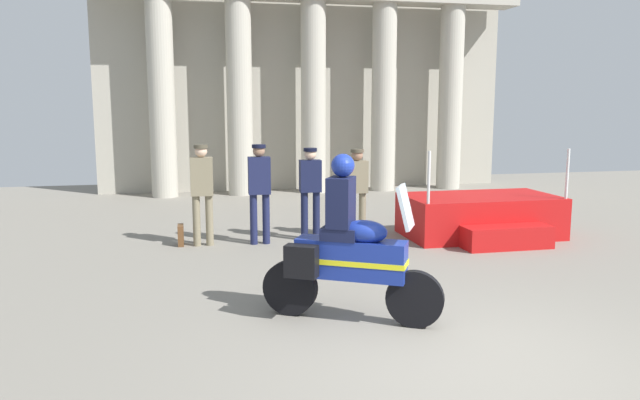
% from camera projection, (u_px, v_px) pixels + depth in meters
% --- Properties ---
extents(ground_plane, '(28.98, 28.98, 0.00)m').
position_uv_depth(ground_plane, '(463.00, 360.00, 5.85)').
color(ground_plane, gray).
extents(colonnade_backdrop, '(11.75, 1.53, 6.39)m').
position_uv_depth(colonnade_backdrop, '(310.00, 74.00, 17.13)').
color(colonnade_backdrop, '#A49F91').
rests_on(colonnade_backdrop, ground_plane).
extents(reviewing_stand, '(2.79, 2.03, 1.66)m').
position_uv_depth(reviewing_stand, '(482.00, 217.00, 11.27)').
color(reviewing_stand, '#B71414').
rests_on(reviewing_stand, ground_plane).
extents(officer_in_row_0, '(0.39, 0.24, 1.76)m').
position_uv_depth(officer_in_row_0, '(202.00, 187.00, 10.46)').
color(officer_in_row_0, '#7A7056').
rests_on(officer_in_row_0, ground_plane).
extents(officer_in_row_1, '(0.39, 0.24, 1.75)m').
position_uv_depth(officer_in_row_1, '(259.00, 186.00, 10.58)').
color(officer_in_row_1, '#191E42').
rests_on(officer_in_row_1, ground_plane).
extents(officer_in_row_2, '(0.39, 0.24, 1.67)m').
position_uv_depth(officer_in_row_2, '(310.00, 186.00, 10.90)').
color(officer_in_row_2, '#141938').
rests_on(officer_in_row_2, ground_plane).
extents(officer_in_row_3, '(0.39, 0.24, 1.64)m').
position_uv_depth(officer_in_row_3, '(357.00, 186.00, 11.11)').
color(officer_in_row_3, '#7A7056').
rests_on(officer_in_row_3, ground_plane).
extents(motorcycle_with_rider, '(1.88, 1.19, 1.90)m').
position_uv_depth(motorcycle_with_rider, '(345.00, 252.00, 6.82)').
color(motorcycle_with_rider, black).
rests_on(motorcycle_with_rider, ground_plane).
extents(briefcase_on_ground, '(0.10, 0.32, 0.36)m').
position_uv_depth(briefcase_on_ground, '(181.00, 235.00, 10.61)').
color(briefcase_on_ground, brown).
rests_on(briefcase_on_ground, ground_plane).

